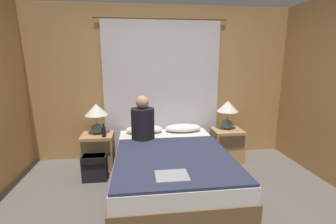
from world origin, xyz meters
TOP-DOWN VIEW (x-y plane):
  - ground_plane at (0.00, 0.00)m, footprint 16.00×16.00m
  - wall_back at (0.00, 1.85)m, footprint 4.40×0.06m
  - curtain_panel at (0.00, 1.79)m, footprint 2.11×0.02m
  - bed at (0.00, 0.70)m, footprint 1.44×2.07m
  - nightstand_left at (-1.04, 1.43)m, footprint 0.47×0.42m
  - nightstand_right at (1.04, 1.43)m, footprint 0.47×0.42m
  - lamp_left at (-1.04, 1.49)m, footprint 0.34×0.34m
  - lamp_right at (1.04, 1.49)m, footprint 0.34×0.34m
  - pillow_left at (-0.32, 1.55)m, footprint 0.59×0.30m
  - pillow_right at (0.32, 1.55)m, footprint 0.59×0.30m
  - blanket_on_bed at (0.00, 0.43)m, footprint 1.38×1.46m
  - person_left_in_bed at (-0.34, 1.20)m, footprint 0.34×0.34m
  - beer_bottle_on_left_stand at (-0.92, 1.31)m, footprint 0.06×0.06m
  - laptop_on_bed at (-0.10, -0.05)m, footprint 0.33×0.25m
  - backpack_on_floor at (-1.03, 1.01)m, footprint 0.33×0.22m

SIDE VIEW (x-z plane):
  - ground_plane at x=0.00m, z-range 0.00..0.00m
  - backpack_on_floor at x=-1.03m, z-range 0.02..0.39m
  - bed at x=0.00m, z-range 0.00..0.49m
  - nightstand_left at x=-1.04m, z-range 0.00..0.53m
  - nightstand_right at x=1.04m, z-range 0.00..0.53m
  - blanket_on_bed at x=0.00m, z-range 0.49..0.52m
  - laptop_on_bed at x=-0.10m, z-range 0.52..0.54m
  - pillow_left at x=-0.32m, z-range 0.49..0.61m
  - pillow_right at x=0.32m, z-range 0.49..0.61m
  - beer_bottle_on_left_stand at x=-0.92m, z-range 0.51..0.71m
  - person_left_in_bed at x=-0.34m, z-range 0.44..1.09m
  - lamp_left at x=-1.04m, z-range 0.61..1.08m
  - lamp_right at x=1.04m, z-range 0.61..1.08m
  - curtain_panel at x=0.00m, z-range 0.00..2.29m
  - wall_back at x=0.00m, z-range 0.00..2.50m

